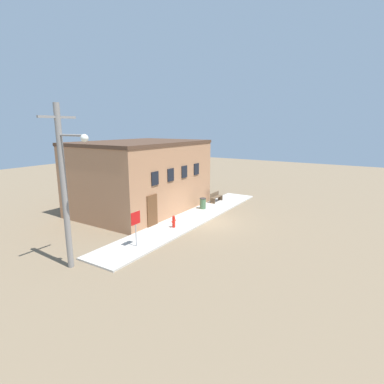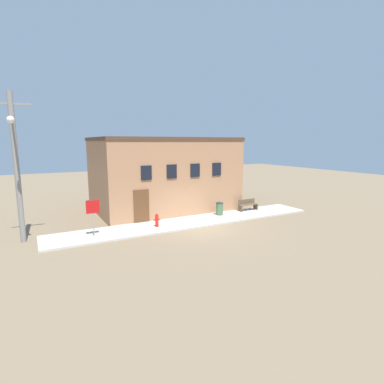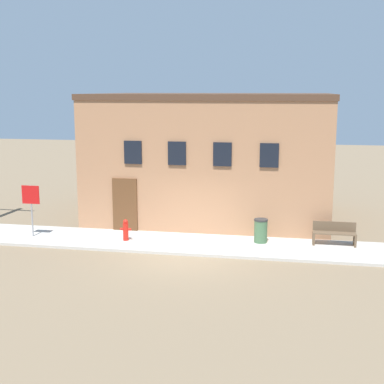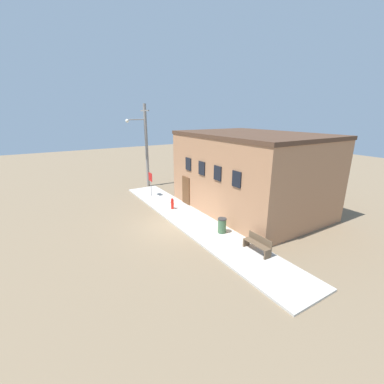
{
  "view_description": "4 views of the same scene",
  "coord_description": "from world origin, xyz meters",
  "px_view_note": "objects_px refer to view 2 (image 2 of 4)",
  "views": [
    {
      "loc": [
        -17.63,
        -9.75,
        6.57
      ],
      "look_at": [
        0.02,
        1.29,
        2.0
      ],
      "focal_mm": 28.0,
      "sensor_mm": 36.0,
      "label": 1
    },
    {
      "loc": [
        -8.92,
        -15.15,
        5.14
      ],
      "look_at": [
        0.02,
        1.29,
        2.0
      ],
      "focal_mm": 28.0,
      "sensor_mm": 36.0,
      "label": 2
    },
    {
      "loc": [
        3.49,
        -17.28,
        5.62
      ],
      "look_at": [
        0.02,
        1.29,
        2.0
      ],
      "focal_mm": 50.0,
      "sensor_mm": 36.0,
      "label": 3
    },
    {
      "loc": [
        13.15,
        -6.73,
        6.71
      ],
      "look_at": [
        0.02,
        1.29,
        2.0
      ],
      "focal_mm": 24.0,
      "sensor_mm": 36.0,
      "label": 4
    }
  ],
  "objects_px": {
    "stop_sign": "(93,211)",
    "utility_pole": "(16,164)",
    "trash_bin": "(220,209)",
    "bench": "(248,205)",
    "fire_hydrant": "(157,220)"
  },
  "relations": [
    {
      "from": "stop_sign",
      "to": "utility_pole",
      "type": "distance_m",
      "value": 4.35
    },
    {
      "from": "trash_bin",
      "to": "bench",
      "type": "bearing_deg",
      "value": 4.07
    },
    {
      "from": "stop_sign",
      "to": "utility_pole",
      "type": "relative_size",
      "value": 0.26
    },
    {
      "from": "fire_hydrant",
      "to": "utility_pole",
      "type": "xyz_separation_m",
      "value": [
        -7.03,
        0.91,
        3.56
      ]
    },
    {
      "from": "utility_pole",
      "to": "bench",
      "type": "bearing_deg",
      "value": -0.23
    },
    {
      "from": "utility_pole",
      "to": "trash_bin",
      "type": "bearing_deg",
      "value": -1.17
    },
    {
      "from": "trash_bin",
      "to": "stop_sign",
      "type": "bearing_deg",
      "value": -174.92
    },
    {
      "from": "bench",
      "to": "trash_bin",
      "type": "bearing_deg",
      "value": -175.93
    },
    {
      "from": "bench",
      "to": "trash_bin",
      "type": "height_order",
      "value": "trash_bin"
    },
    {
      "from": "fire_hydrant",
      "to": "trash_bin",
      "type": "bearing_deg",
      "value": 7.66
    },
    {
      "from": "stop_sign",
      "to": "bench",
      "type": "height_order",
      "value": "stop_sign"
    },
    {
      "from": "stop_sign",
      "to": "trash_bin",
      "type": "bearing_deg",
      "value": 5.08
    },
    {
      "from": "utility_pole",
      "to": "stop_sign",
      "type": "bearing_deg",
      "value": -16.77
    },
    {
      "from": "stop_sign",
      "to": "bench",
      "type": "distance_m",
      "value": 11.34
    },
    {
      "from": "bench",
      "to": "utility_pole",
      "type": "height_order",
      "value": "utility_pole"
    }
  ]
}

